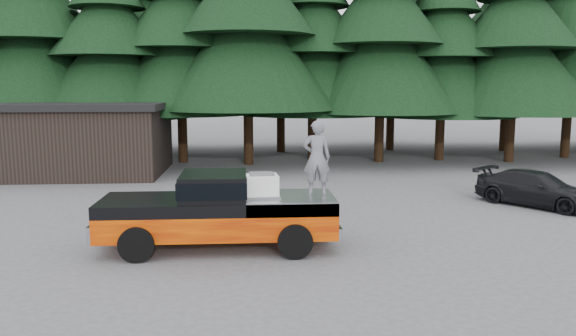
{
  "coord_description": "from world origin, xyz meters",
  "views": [
    {
      "loc": [
        -0.98,
        -14.6,
        4.08
      ],
      "look_at": [
        0.04,
        0.0,
        1.92
      ],
      "focal_mm": 35.0,
      "sensor_mm": 36.0,
      "label": 1
    }
  ],
  "objects": [
    {
      "name": "truck_cab",
      "position": [
        -1.86,
        -0.77,
        1.62
      ],
      "size": [
        1.66,
        1.9,
        0.59
      ],
      "primitive_type": "cube",
      "color": "black",
      "rests_on": "pickup_truck"
    },
    {
      "name": "man_on_bed",
      "position": [
        0.73,
        -0.64,
        2.27
      ],
      "size": [
        0.71,
        0.48,
        1.89
      ],
      "primitive_type": "imported",
      "rotation": [
        0.0,
        0.0,
        3.09
      ],
      "color": "slate",
      "rests_on": "pickup_truck"
    },
    {
      "name": "ground",
      "position": [
        0.0,
        0.0,
        0.0
      ],
      "size": [
        120.0,
        120.0,
        0.0
      ],
      "primitive_type": "plane",
      "color": "#4A4A4C",
      "rests_on": "ground"
    },
    {
      "name": "pickup_truck",
      "position": [
        -1.76,
        -0.77,
        0.67
      ],
      "size": [
        6.0,
        2.04,
        1.33
      ],
      "primitive_type": null,
      "color": "#EE5E00",
      "rests_on": "ground"
    },
    {
      "name": "air_compressor",
      "position": [
        -0.67,
        -0.91,
        1.6
      ],
      "size": [
        0.84,
        0.71,
        0.54
      ],
      "primitive_type": "cube",
      "rotation": [
        0.0,
        0.0,
        0.08
      ],
      "color": "white",
      "rests_on": "pickup_truck"
    },
    {
      "name": "utility_building",
      "position": [
        -9.0,
        12.0,
        1.67
      ],
      "size": [
        8.4,
        6.4,
        3.3
      ],
      "color": "black",
      "rests_on": "ground"
    },
    {
      "name": "parked_car",
      "position": [
        8.79,
        3.56,
        0.59
      ],
      "size": [
        3.81,
        4.26,
        1.19
      ],
      "primitive_type": "imported",
      "rotation": [
        0.0,
        0.0,
        0.65
      ],
      "color": "black",
      "rests_on": "ground"
    },
    {
      "name": "treeline",
      "position": [
        0.42,
        17.2,
        7.72
      ],
      "size": [
        60.15,
        16.05,
        17.5
      ],
      "color": "black",
      "rests_on": "ground"
    }
  ]
}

